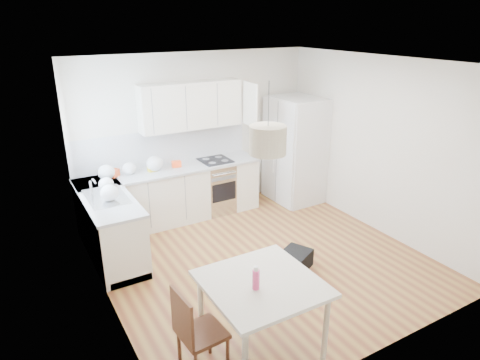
{
  "coord_description": "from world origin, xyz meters",
  "views": [
    {
      "loc": [
        -2.91,
        -4.39,
        3.2
      ],
      "look_at": [
        -0.13,
        0.4,
        1.09
      ],
      "focal_mm": 32.0,
      "sensor_mm": 36.0,
      "label": 1
    }
  ],
  "objects_px": {
    "gym_bag": "(293,262)",
    "dining_chair": "(202,331)",
    "refrigerator": "(296,150)",
    "dining_table": "(262,290)"
  },
  "relations": [
    {
      "from": "dining_chair",
      "to": "gym_bag",
      "type": "height_order",
      "value": "dining_chair"
    },
    {
      "from": "refrigerator",
      "to": "dining_chair",
      "type": "distance_m",
      "value": 4.48
    },
    {
      "from": "refrigerator",
      "to": "gym_bag",
      "type": "distance_m",
      "value": 2.62
    },
    {
      "from": "refrigerator",
      "to": "dining_chair",
      "type": "relative_size",
      "value": 2.02
    },
    {
      "from": "dining_table",
      "to": "refrigerator",
      "type": "bearing_deg",
      "value": 48.69
    },
    {
      "from": "dining_chair",
      "to": "refrigerator",
      "type": "bearing_deg",
      "value": 38.05
    },
    {
      "from": "refrigerator",
      "to": "dining_table",
      "type": "relative_size",
      "value": 1.79
    },
    {
      "from": "gym_bag",
      "to": "dining_chair",
      "type": "bearing_deg",
      "value": -177.45
    },
    {
      "from": "refrigerator",
      "to": "dining_chair",
      "type": "xyz_separation_m",
      "value": [
        -3.31,
        -2.98,
        -0.48
      ]
    },
    {
      "from": "refrigerator",
      "to": "dining_table",
      "type": "height_order",
      "value": "refrigerator"
    }
  ]
}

